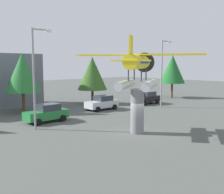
% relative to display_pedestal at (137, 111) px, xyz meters
% --- Properties ---
extents(ground_plane, '(140.00, 140.00, 0.00)m').
position_rel_display_pedestal_xyz_m(ground_plane, '(0.00, 0.00, -1.81)').
color(ground_plane, '#4C514C').
extents(display_pedestal, '(1.10, 1.10, 3.62)m').
position_rel_display_pedestal_xyz_m(display_pedestal, '(0.00, 0.00, 0.00)').
color(display_pedestal, slate).
rests_on(display_pedestal, ground).
extents(floatplane_monument, '(7.01, 9.43, 4.00)m').
position_rel_display_pedestal_xyz_m(floatplane_monument, '(0.11, 0.07, 3.48)').
color(floatplane_monument, silver).
rests_on(floatplane_monument, display_pedestal).
extents(car_mid_green, '(4.20, 2.02, 1.76)m').
position_rel_display_pedestal_xyz_m(car_mid_green, '(-3.14, 8.97, -0.93)').
color(car_mid_green, '#237A38').
rests_on(car_mid_green, ground).
extents(car_far_silver, '(4.20, 2.02, 1.76)m').
position_rel_display_pedestal_xyz_m(car_far_silver, '(5.51, 10.68, -0.93)').
color(car_far_silver, silver).
rests_on(car_far_silver, ground).
extents(car_distant_black, '(4.20, 2.02, 1.76)m').
position_rel_display_pedestal_xyz_m(car_distant_black, '(13.44, 10.18, -0.93)').
color(car_distant_black, black).
rests_on(car_distant_black, ground).
extents(streetlight_primary, '(1.84, 0.28, 8.64)m').
position_rel_display_pedestal_xyz_m(streetlight_primary, '(-5.24, 6.94, 3.16)').
color(streetlight_primary, gray).
rests_on(streetlight_primary, ground).
extents(streetlight_secondary, '(1.84, 0.28, 8.64)m').
position_rel_display_pedestal_xyz_m(streetlight_secondary, '(12.76, 7.04, 3.16)').
color(streetlight_secondary, gray).
rests_on(streetlight_secondary, ground).
extents(tree_east, '(4.03, 4.03, 6.88)m').
position_rel_display_pedestal_xyz_m(tree_east, '(-2.40, 15.44, 2.82)').
color(tree_east, brown).
rests_on(tree_east, ground).
extents(tree_center_back, '(4.17, 4.17, 6.63)m').
position_rel_display_pedestal_xyz_m(tree_center_back, '(8.02, 15.63, 2.49)').
color(tree_center_back, brown).
rests_on(tree_center_back, ground).
extents(tree_far_east, '(4.19, 4.19, 7.10)m').
position_rel_display_pedestal_xyz_m(tree_far_east, '(22.24, 12.08, 2.94)').
color(tree_far_east, brown).
rests_on(tree_far_east, ground).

